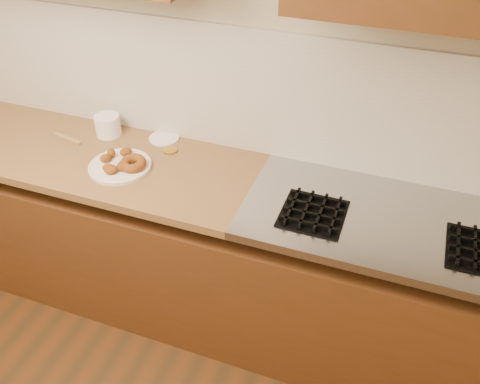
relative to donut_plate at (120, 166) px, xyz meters
The scene contains 13 objects.
wall_back 0.59m from the donut_plate, 71.93° to the left, with size 4.00×0.02×2.70m, color #B6AB8F.
base_cabinet 0.54m from the donut_plate, 26.37° to the left, with size 3.60×0.60×0.77m, color #542B15.
butcher_block 0.53m from the donut_plate, behind, with size 2.30×0.62×0.04m, color brown.
stovetop 1.27m from the donut_plate, ahead, with size 1.30×0.62×0.04m, color #9EA0A5.
backsplash 0.48m from the donut_plate, 71.36° to the left, with size 3.60×0.02×0.60m, color beige.
burner_grates 1.25m from the donut_plate, ahead, with size 0.91×0.26×0.03m.
donut_plate is the anchor object (origin of this frame).
ring_donut 0.07m from the donut_plate, ahead, with size 0.12×0.12×0.04m, color brown.
fried_dough_chunks 0.04m from the donut_plate, 161.99° to the right, with size 0.16×0.23×0.04m.
plastic_tub 0.33m from the donut_plate, 130.68° to the left, with size 0.13×0.13×0.11m, color white.
tub_lid 0.31m from the donut_plate, 76.20° to the left, with size 0.15×0.15×0.01m, color white.
brass_jar_lid 0.26m from the donut_plate, 52.78° to the left, with size 0.07×0.07×0.01m, color #B89130.
wooden_utensil 0.40m from the donut_plate, 161.79° to the left, with size 0.18×0.02×0.01m, color #987245.
Camera 1 is at (1.07, -0.00, 2.23)m, focal length 38.00 mm.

